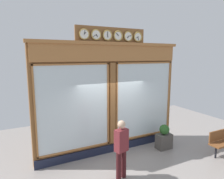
# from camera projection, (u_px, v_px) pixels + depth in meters

# --- Properties ---
(shop_facade) EXTENTS (5.40, 0.42, 4.33)m
(shop_facade) POSITION_uv_depth(u_px,v_px,m) (110.00, 97.00, 7.09)
(shop_facade) COLOR brown
(shop_facade) RESTS_ON ground_plane
(pedestrian) EXTENTS (0.41, 0.31, 1.69)m
(pedestrian) POSITION_uv_depth(u_px,v_px,m) (121.00, 147.00, 5.54)
(pedestrian) COLOR #3A1316
(pedestrian) RESTS_ON ground_plane
(planter_box) EXTENTS (0.56, 0.36, 0.56)m
(planter_box) POSITION_uv_depth(u_px,v_px,m) (164.00, 141.00, 7.49)
(planter_box) COLOR #4C4742
(planter_box) RESTS_ON ground_plane
(planter_shrub) EXTENTS (0.36, 0.36, 0.36)m
(planter_shrub) POSITION_uv_depth(u_px,v_px,m) (164.00, 129.00, 7.41)
(planter_shrub) COLOR #285623
(planter_shrub) RESTS_ON planter_box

